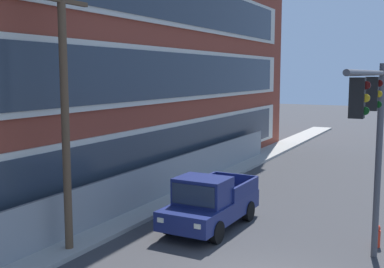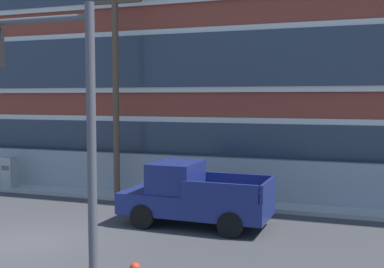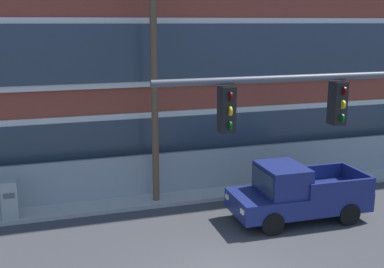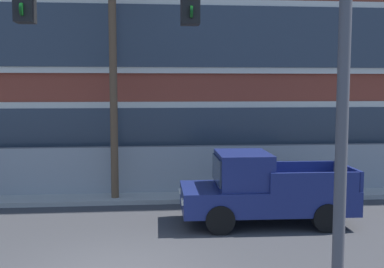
% 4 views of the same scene
% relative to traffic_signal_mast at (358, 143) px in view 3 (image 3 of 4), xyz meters
% --- Properties ---
extents(sidewalk_building_side, '(80.00, 1.96, 0.16)m').
position_rel_traffic_signal_mast_xyz_m(sidewalk_building_side, '(-1.93, 9.49, -4.38)').
color(sidewalk_building_side, '#9E9B93').
rests_on(sidewalk_building_side, ground).
extents(chain_link_fence, '(32.80, 0.06, 1.85)m').
position_rel_traffic_signal_mast_xyz_m(chain_link_fence, '(2.31, 9.74, -3.52)').
color(chain_link_fence, gray).
rests_on(chain_link_fence, ground).
extents(traffic_signal_mast, '(6.51, 0.43, 6.22)m').
position_rel_traffic_signal_mast_xyz_m(traffic_signal_mast, '(0.00, 0.00, 0.00)').
color(traffic_signal_mast, '#4C4C51').
rests_on(traffic_signal_mast, ground).
extents(pickup_truck_navy, '(5.01, 2.25, 2.09)m').
position_rel_traffic_signal_mast_xyz_m(pickup_truck_navy, '(2.06, 5.98, -3.49)').
color(pickup_truck_navy, navy).
rests_on(pickup_truck_navy, ground).
extents(utility_pole_near_corner, '(2.80, 0.26, 9.36)m').
position_rel_traffic_signal_mast_xyz_m(utility_pole_near_corner, '(-2.36, 9.03, 0.75)').
color(utility_pole_near_corner, brown).
rests_on(utility_pole_near_corner, ground).
extents(electrical_cabinet, '(0.55, 0.53, 1.55)m').
position_rel_traffic_signal_mast_xyz_m(electrical_cabinet, '(-7.74, 8.82, -3.68)').
color(electrical_cabinet, '#939993').
rests_on(electrical_cabinet, ground).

